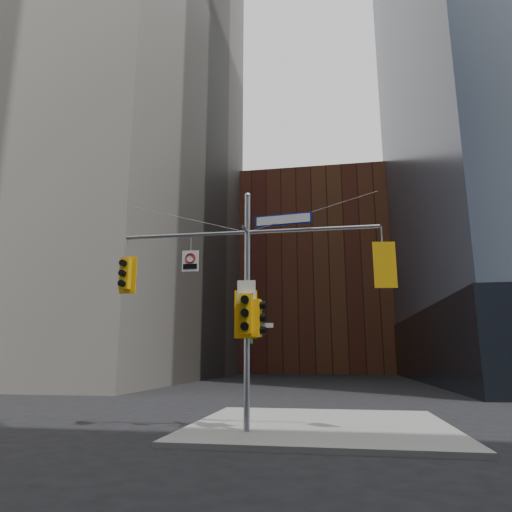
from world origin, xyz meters
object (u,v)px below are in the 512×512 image
(street_sign_blade, at_px, (283,220))
(traffic_light_pole_front, at_px, (245,314))
(traffic_light_pole_side, at_px, (258,318))
(regulatory_sign_arm, at_px, (190,260))
(traffic_light_west_arm, at_px, (125,274))
(traffic_light_east_arm, at_px, (383,266))
(signal_assembly, at_px, (247,283))

(street_sign_blade, bearing_deg, traffic_light_pole_front, -159.31)
(traffic_light_pole_side, distance_m, regulatory_sign_arm, 2.81)
(traffic_light_west_arm, bearing_deg, street_sign_blade, 5.61)
(traffic_light_west_arm, xyz_separation_m, regulatory_sign_arm, (2.16, -0.03, 0.37))
(traffic_light_pole_side, bearing_deg, street_sign_blade, -83.65)
(traffic_light_west_arm, height_order, regulatory_sign_arm, regulatory_sign_arm)
(traffic_light_west_arm, xyz_separation_m, traffic_light_east_arm, (8.01, -0.01, 0.00))
(traffic_light_west_arm, distance_m, traffic_light_pole_front, 4.20)
(traffic_light_west_arm, distance_m, traffic_light_pole_side, 4.54)
(street_sign_blade, distance_m, regulatory_sign_arm, 3.16)
(traffic_light_pole_front, relative_size, regulatory_sign_arm, 2.14)
(traffic_light_east_arm, height_order, traffic_light_pole_side, traffic_light_east_arm)
(signal_assembly, xyz_separation_m, traffic_light_pole_side, (0.33, 0.00, -1.07))
(traffic_light_west_arm, relative_size, traffic_light_pole_front, 0.85)
(traffic_light_west_arm, relative_size, regulatory_sign_arm, 1.82)
(traffic_light_west_arm, height_order, traffic_light_pole_side, traffic_light_west_arm)
(traffic_light_west_arm, bearing_deg, traffic_light_east_arm, 5.63)
(traffic_light_pole_front, height_order, street_sign_blade, street_sign_blade)
(regulatory_sign_arm, bearing_deg, traffic_light_east_arm, -1.51)
(traffic_light_pole_front, bearing_deg, regulatory_sign_arm, 165.14)
(traffic_light_pole_side, height_order, street_sign_blade, street_sign_blade)
(signal_assembly, relative_size, traffic_light_west_arm, 6.61)
(traffic_light_east_arm, bearing_deg, street_sign_blade, -6.39)
(traffic_light_west_arm, height_order, traffic_light_east_arm, traffic_light_east_arm)
(traffic_light_west_arm, bearing_deg, signal_assembly, 5.53)
(traffic_light_pole_front, bearing_deg, signal_assembly, 82.69)
(signal_assembly, xyz_separation_m, traffic_light_west_arm, (-3.97, 0.01, 0.38))
(signal_assembly, height_order, traffic_light_east_arm, signal_assembly)
(signal_assembly, distance_m, traffic_light_pole_front, 1.00)
(traffic_light_pole_side, xyz_separation_m, regulatory_sign_arm, (-2.14, -0.02, 1.83))
(signal_assembly, bearing_deg, street_sign_blade, 0.17)
(traffic_light_west_arm, xyz_separation_m, traffic_light_pole_front, (3.97, -0.28, -1.35))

